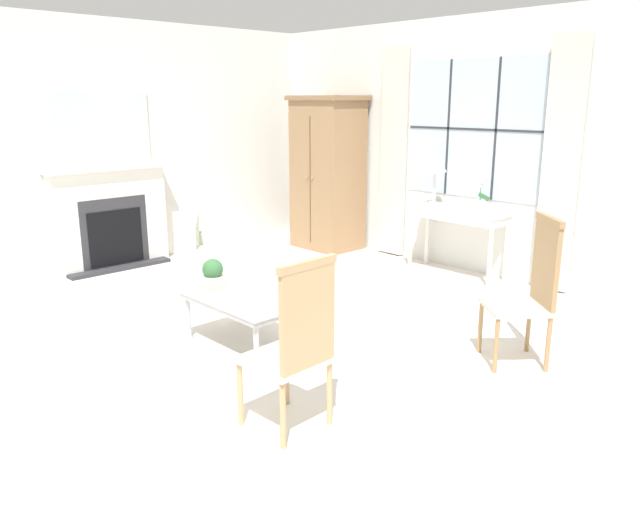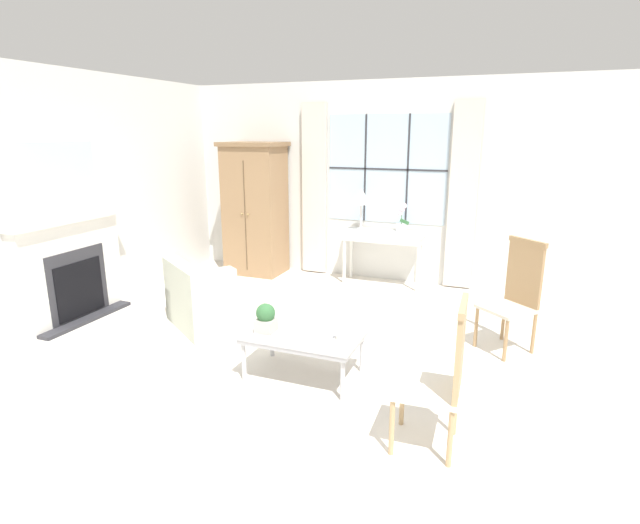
# 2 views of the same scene
# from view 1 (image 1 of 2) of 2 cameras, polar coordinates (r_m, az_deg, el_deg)

# --- Properties ---
(ground_plane) EXTENTS (14.00, 14.00, 0.00)m
(ground_plane) POSITION_cam_1_polar(r_m,az_deg,el_deg) (5.31, -5.43, -6.59)
(ground_plane) COLOR silver
(wall_back_windowed) EXTENTS (7.20, 0.14, 2.80)m
(wall_back_windowed) POSITION_cam_1_polar(r_m,az_deg,el_deg) (7.23, 13.72, 10.10)
(wall_back_windowed) COLOR silver
(wall_back_windowed) RESTS_ON ground_plane
(wall_left) EXTENTS (0.06, 7.20, 2.80)m
(wall_left) POSITION_cam_1_polar(r_m,az_deg,el_deg) (7.85, -16.19, 10.31)
(wall_left) COLOR silver
(wall_left) RESTS_ON ground_plane
(fireplace) EXTENTS (0.34, 1.43, 2.04)m
(fireplace) POSITION_cam_1_polar(r_m,az_deg,el_deg) (7.61, -18.69, 4.57)
(fireplace) COLOR #2D2D33
(fireplace) RESTS_ON ground_plane
(armoire) EXTENTS (0.90, 0.68, 1.96)m
(armoire) POSITION_cam_1_polar(r_m,az_deg,el_deg) (8.18, 0.70, 8.14)
(armoire) COLOR #93704C
(armoire) RESTS_ON ground_plane
(console_table) EXTENTS (1.13, 0.40, 0.76)m
(console_table) POSITION_cam_1_polar(r_m,az_deg,el_deg) (7.06, 12.51, 4.10)
(console_table) COLOR white
(console_table) RESTS_ON ground_plane
(table_lamp) EXTENTS (0.26, 0.26, 0.58)m
(table_lamp) POSITION_cam_1_polar(r_m,az_deg,el_deg) (7.17, 10.51, 8.85)
(table_lamp) COLOR silver
(table_lamp) RESTS_ON console_table
(potted_orchid) EXTENTS (0.18, 0.14, 0.40)m
(potted_orchid) POSITION_cam_1_polar(r_m,az_deg,el_deg) (6.94, 14.48, 5.92)
(potted_orchid) COLOR white
(potted_orchid) RESTS_ON console_table
(armchair_upholstered) EXTENTS (1.22, 1.19, 0.75)m
(armchair_upholstered) POSITION_cam_1_polar(r_m,az_deg,el_deg) (6.56, -9.11, -0.24)
(armchair_upholstered) COLOR beige
(armchair_upholstered) RESTS_ON ground_plane
(side_chair_wooden) EXTENTS (0.62, 0.62, 1.11)m
(side_chair_wooden) POSITION_cam_1_polar(r_m,az_deg,el_deg) (4.83, 18.81, -2.01)
(side_chair_wooden) COLOR beige
(side_chair_wooden) RESTS_ON ground_plane
(accent_chair_wooden) EXTENTS (0.46, 0.46, 1.07)m
(accent_chair_wooden) POSITION_cam_1_polar(r_m,az_deg,el_deg) (3.61, -2.15, -7.13)
(accent_chair_wooden) COLOR white
(accent_chair_wooden) RESTS_ON ground_plane
(coffee_table) EXTENTS (1.01, 0.64, 0.42)m
(coffee_table) POSITION_cam_1_polar(r_m,az_deg,el_deg) (4.98, -6.67, -3.51)
(coffee_table) COLOR #BCBCC1
(coffee_table) RESTS_ON ground_plane
(potted_plant_small) EXTENTS (0.17, 0.17, 0.26)m
(potted_plant_small) POSITION_cam_1_polar(r_m,az_deg,el_deg) (5.12, -9.77, -1.11)
(potted_plant_small) COLOR #BCB7AD
(potted_plant_small) RESTS_ON coffee_table
(pillar_candle) EXTENTS (0.12, 0.12, 0.13)m
(pillar_candle) POSITION_cam_1_polar(r_m,az_deg,el_deg) (4.65, -4.51, -3.48)
(pillar_candle) COLOR silver
(pillar_candle) RESTS_ON coffee_table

